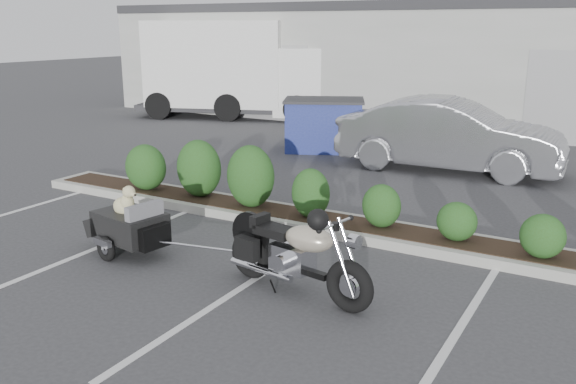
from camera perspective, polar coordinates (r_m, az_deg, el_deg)
The scene contains 8 objects.
ground at distance 8.93m, azimuth -8.99°, elevation -6.14°, with size 90.00×90.00×0.00m, color #38383A.
planter_kerb at distance 10.14m, azimuth 3.24°, elevation -2.87°, with size 12.00×1.00×0.15m, color #9E9E93.
building at distance 24.06m, azimuth 17.40°, elevation 11.68°, with size 26.00×10.00×4.00m, color #9EA099.
motorcycle at distance 7.52m, azimuth 0.71°, elevation -5.95°, with size 2.21×0.90×1.27m.
pet_trailer at distance 9.16m, azimuth -14.61°, elevation -2.95°, with size 1.79×1.02×1.05m.
sedan at distance 14.42m, azimuth 14.89°, elevation 5.16°, with size 1.74×4.99×1.65m, color #A3A3AA.
dumpster at distance 16.34m, azimuth 3.37°, elevation 6.33°, with size 2.49×2.16×1.37m.
delivery_truck at distance 22.50m, azimuth -4.42°, elevation 11.18°, with size 7.81×4.65×3.41m.
Camera 1 is at (5.27, -6.44, 3.23)m, focal length 38.00 mm.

